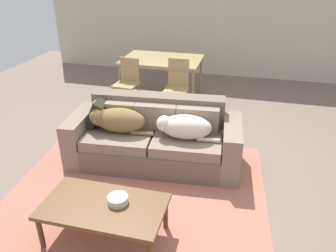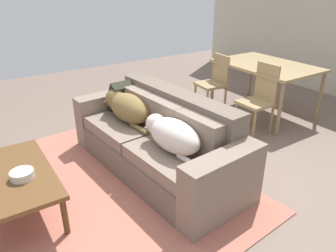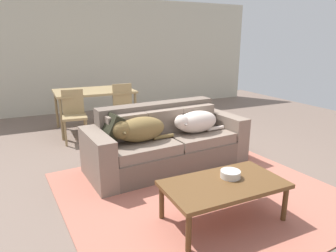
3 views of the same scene
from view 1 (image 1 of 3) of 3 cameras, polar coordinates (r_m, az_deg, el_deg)
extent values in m
plane|color=#776256|center=(4.46, 1.53, -6.42)|extent=(10.00, 10.00, 0.00)
cube|color=beige|center=(7.76, 8.60, 18.43)|extent=(8.00, 0.12, 2.70)
cube|color=#B96A57|center=(3.85, -5.85, -12.59)|extent=(3.16, 3.00, 0.01)
cube|color=#6C5C50|center=(4.39, -2.38, -4.51)|extent=(1.82, 1.01, 0.32)
cube|color=gray|center=(4.38, -8.08, -1.43)|extent=(0.92, 0.90, 0.14)
cube|color=gray|center=(4.22, 3.42, -2.37)|extent=(0.92, 0.90, 0.14)
cube|color=#6C5C50|center=(4.44, -1.70, 3.02)|extent=(1.77, 0.39, 0.39)
cube|color=gray|center=(4.41, -9.13, 2.09)|extent=(0.55, 0.20, 0.33)
cube|color=gray|center=(4.28, -2.18, 1.62)|extent=(0.55, 0.20, 0.33)
cube|color=gray|center=(4.21, 5.11, 1.10)|extent=(0.55, 0.20, 0.33)
cube|color=gray|center=(4.60, -14.58, -1.65)|extent=(0.29, 0.88, 0.63)
cube|color=gray|center=(4.25, 10.79, -3.76)|extent=(0.29, 0.88, 0.63)
ellipsoid|color=olive|center=(4.24, -8.20, 0.99)|extent=(0.67, 0.38, 0.32)
sphere|color=olive|center=(4.30, -11.83, 1.63)|extent=(0.24, 0.24, 0.24)
cone|color=brown|center=(4.21, -12.31, 0.87)|extent=(0.12, 0.14, 0.11)
cylinder|color=olive|center=(4.17, -4.51, -1.25)|extent=(0.30, 0.07, 0.05)
ellipsoid|color=beige|center=(4.05, 3.13, -0.15)|extent=(0.65, 0.38, 0.30)
sphere|color=beige|center=(4.05, -0.63, 0.44)|extent=(0.20, 0.20, 0.20)
cone|color=#AD9E93|center=(3.98, -0.85, -0.25)|extent=(0.10, 0.12, 0.09)
cylinder|color=beige|center=(4.04, 6.96, -2.39)|extent=(0.29, 0.07, 0.05)
cube|color=black|center=(4.48, -12.04, 2.32)|extent=(0.32, 0.41, 0.41)
cube|color=brown|center=(3.23, -11.04, -13.45)|extent=(1.15, 0.64, 0.04)
cylinder|color=#56381C|center=(3.42, -21.08, -16.80)|extent=(0.05, 0.05, 0.36)
cylinder|color=#56381C|center=(3.75, -16.55, -11.61)|extent=(0.05, 0.05, 0.36)
cylinder|color=#56381C|center=(3.40, -0.42, -14.84)|extent=(0.05, 0.05, 0.36)
cylinder|color=silver|center=(3.20, -8.64, -12.41)|extent=(0.20, 0.20, 0.07)
cube|color=tan|center=(6.31, -1.05, 11.35)|extent=(1.46, 0.99, 0.04)
cylinder|color=olive|center=(6.24, -8.18, 7.13)|extent=(0.05, 0.05, 0.74)
cylinder|color=olive|center=(5.88, 4.26, 6.09)|extent=(0.05, 0.05, 0.74)
cylinder|color=olive|center=(7.03, -5.47, 9.53)|extent=(0.05, 0.05, 0.74)
cylinder|color=olive|center=(6.71, 5.65, 8.69)|extent=(0.05, 0.05, 0.74)
cube|color=tan|center=(5.97, -7.23, 7.03)|extent=(0.44, 0.44, 0.04)
cube|color=tan|center=(6.04, -6.59, 9.66)|extent=(0.36, 0.07, 0.43)
cylinder|color=#937B51|center=(5.98, -9.28, 4.57)|extent=(0.04, 0.04, 0.43)
cylinder|color=#937B51|center=(5.84, -6.34, 4.17)|extent=(0.04, 0.04, 0.43)
cylinder|color=#937B51|center=(6.26, -7.81, 5.69)|extent=(0.04, 0.04, 0.43)
cylinder|color=#937B51|center=(6.12, -4.96, 5.33)|extent=(0.04, 0.04, 0.43)
cube|color=tan|center=(5.73, 1.39, 6.14)|extent=(0.40, 0.40, 0.04)
cube|color=tan|center=(5.80, 1.82, 9.21)|extent=(0.36, 0.04, 0.49)
cylinder|color=#937B51|center=(5.69, -0.69, 3.62)|extent=(0.04, 0.04, 0.40)
cylinder|color=#937B51|center=(5.62, 2.67, 3.28)|extent=(0.04, 0.04, 0.40)
cylinder|color=#937B51|center=(6.00, 0.14, 4.86)|extent=(0.04, 0.04, 0.40)
cylinder|color=#937B51|center=(5.93, 3.34, 4.55)|extent=(0.04, 0.04, 0.40)
camera|label=2|loc=(2.59, 50.13, 6.08)|focal=34.12mm
camera|label=3|loc=(2.85, -68.55, -6.52)|focal=31.82mm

